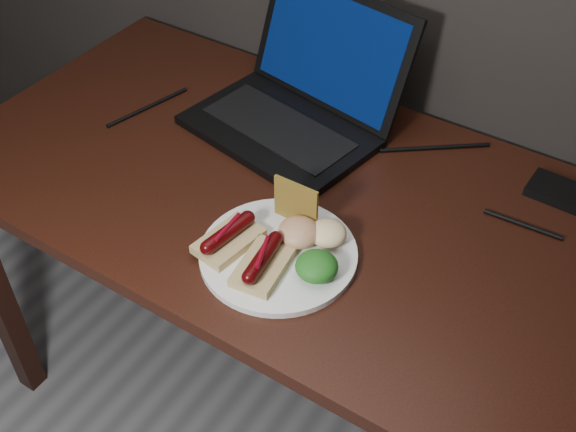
# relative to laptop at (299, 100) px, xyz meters

# --- Properties ---
(desk) EXTENTS (1.40, 0.70, 0.75)m
(desk) POSITION_rel_laptop_xyz_m (0.13, -0.18, -0.14)
(desk) COLOR black
(desk) RESTS_ON ground
(laptop) EXTENTS (0.42, 0.38, 0.25)m
(laptop) POSITION_rel_laptop_xyz_m (0.00, 0.00, 0.00)
(laptop) COLOR black
(laptop) RESTS_ON desk
(hard_drive) EXTENTS (0.13, 0.08, 0.02)m
(hard_drive) POSITION_rel_laptop_xyz_m (0.53, 0.07, -0.05)
(hard_drive) COLOR black
(hard_drive) RESTS_ON desk
(desk_cables) EXTENTS (0.89, 0.37, 0.01)m
(desk_cables) POSITION_rel_laptop_xyz_m (0.10, -0.05, -0.05)
(desk_cables) COLOR black
(desk_cables) RESTS_ON desk
(plate) EXTENTS (0.28, 0.28, 0.01)m
(plate) POSITION_rel_laptop_xyz_m (0.18, -0.34, -0.05)
(plate) COLOR white
(plate) RESTS_ON desk
(bread_sausage_left) EXTENTS (0.09, 0.12, 0.04)m
(bread_sausage_left) POSITION_rel_laptop_xyz_m (0.10, -0.37, -0.03)
(bread_sausage_left) COLOR #DBC080
(bread_sausage_left) RESTS_ON plate
(bread_sausage_center) EXTENTS (0.09, 0.12, 0.04)m
(bread_sausage_center) POSITION_rel_laptop_xyz_m (0.18, -0.39, -0.03)
(bread_sausage_center) COLOR #DBC080
(bread_sausage_center) RESTS_ON plate
(crispbread) EXTENTS (0.08, 0.01, 0.08)m
(crispbread) POSITION_rel_laptop_xyz_m (0.16, -0.26, -0.00)
(crispbread) COLOR #B08A30
(crispbread) RESTS_ON plate
(salad_greens) EXTENTS (0.07, 0.07, 0.04)m
(salad_greens) POSITION_rel_laptop_xyz_m (0.26, -0.35, -0.02)
(salad_greens) COLOR #105417
(salad_greens) RESTS_ON plate
(salsa_mound) EXTENTS (0.07, 0.07, 0.04)m
(salsa_mound) POSITION_rel_laptop_xyz_m (0.19, -0.30, -0.02)
(salsa_mound) COLOR #A72A10
(salsa_mound) RESTS_ON plate
(coleslaw_mound) EXTENTS (0.06, 0.06, 0.04)m
(coleslaw_mound) POSITION_rel_laptop_xyz_m (0.23, -0.27, -0.03)
(coleslaw_mound) COLOR white
(coleslaw_mound) RESTS_ON plate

